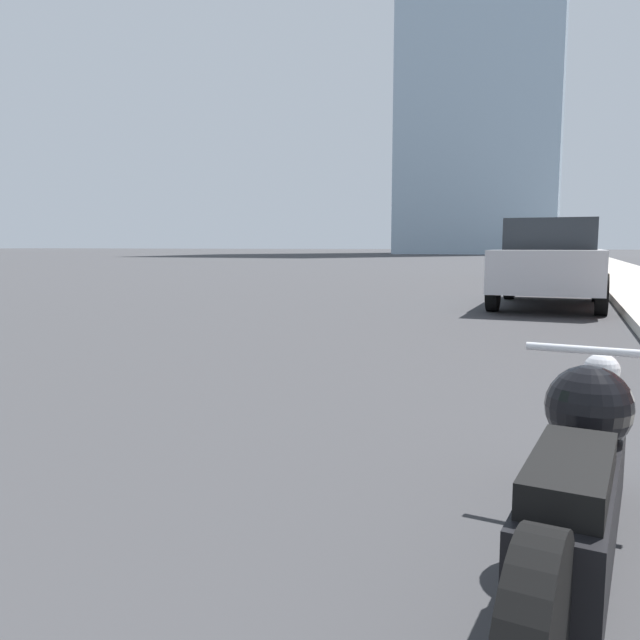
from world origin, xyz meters
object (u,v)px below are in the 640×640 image
(motorcycle, at_px, (579,486))
(parked_car_red, at_px, (561,250))
(parked_car_silver, at_px, (551,262))
(parked_car_green, at_px, (563,252))
(parked_car_yellow, at_px, (557,255))

(motorcycle, xyz_separation_m, parked_car_red, (-0.47, 43.85, 0.50))
(parked_car_silver, height_order, parked_car_green, parked_car_green)
(motorcycle, bearing_deg, parked_car_green, 96.86)
(parked_car_yellow, bearing_deg, parked_car_green, 89.67)
(parked_car_red, bearing_deg, parked_car_green, -86.96)
(motorcycle, xyz_separation_m, parked_car_silver, (-0.36, 10.59, 0.49))
(motorcycle, height_order, parked_car_yellow, parked_car_yellow)
(parked_car_green, distance_m, parked_car_red, 11.61)
(parked_car_red, bearing_deg, parked_car_yellow, -87.90)
(parked_car_yellow, distance_m, parked_car_red, 22.27)
(parked_car_yellow, distance_m, parked_car_green, 10.67)
(parked_car_silver, distance_m, parked_car_green, 21.65)
(parked_car_silver, xyz_separation_m, parked_car_green, (0.11, 21.65, -0.03))
(parked_car_red, bearing_deg, parked_car_silver, -87.86)
(parked_car_yellow, bearing_deg, parked_car_silver, -89.19)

